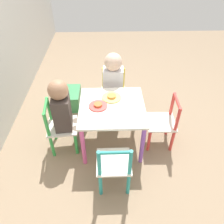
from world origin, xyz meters
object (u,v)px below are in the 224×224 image
Objects in this scene: chair_teal at (114,165)px; child_back at (64,111)px; chair_green at (60,127)px; storage_bin at (71,98)px; plate_right at (112,97)px; kids_table at (112,112)px; chair_yellow at (113,93)px; child_right at (113,81)px; chair_red at (163,123)px; plate_back at (98,106)px.

child_back is at bearing -46.78° from chair_teal.
storage_bin is at bearing -6.33° from chair_green.
child_back is at bearing 111.15° from plate_right.
kids_table is 0.49m from chair_yellow.
plate_right is 0.55× the size of storage_bin.
storage_bin is (0.13, 0.48, -0.15)m from chair_yellow.
chair_yellow reaches higher than kids_table.
chair_green is 0.69m from child_right.
child_back reaches higher than kids_table.
child_back reaches higher than chair_green.
chair_teal is 0.62m from plate_right.
chair_red is 0.65m from chair_teal.
child_right reaches higher than chair_green.
chair_teal is at bearing -88.13° from child_right.
kids_table is 1.11× the size of chair_green.
chair_red is at bearing -105.87° from plate_right.
child_right is at bearing -49.25° from child_back.
chair_green is 2.91× the size of plate_right.
chair_teal is 3.19× the size of plate_back.
chair_red is 0.70× the size of child_right.
plate_back is (0.01, 0.59, 0.21)m from chair_red.
child_right is at bearing -4.57° from plate_right.
plate_right is at bearing -91.33° from child_right.
child_back is (-0.51, 0.43, 0.19)m from chair_yellow.
chair_teal is 0.62m from child_back.
child_right is 0.43m from plate_back.
kids_table is at bearing -90.00° from chair_yellow.
storage_bin is at bearing -67.05° from chair_teal.
plate_right is at bearing 0.00° from kids_table.
chair_teal reaches higher than plate_right.
plate_right is at bearing -45.00° from plate_back.
child_right is (0.88, -0.02, 0.20)m from chair_teal.
chair_yellow is 0.65m from chair_red.
chair_red is 1.12m from storage_bin.
plate_right is 1.09× the size of plate_back.
kids_table is 0.14m from plate_right.
plate_back is (0.47, 0.12, 0.21)m from chair_teal.
chair_yellow reaches higher than plate_back.
chair_teal is at bearing -165.48° from plate_back.
child_right is 0.62m from storage_bin.
chair_green is (-0.04, 0.47, -0.13)m from kids_table.
chair_yellow is 0.53m from plate_back.
chair_yellow is at bearing -45.89° from child_back.
chair_yellow is 0.71m from chair_green.
kids_table is 0.14m from plate_back.
chair_teal is at bearing -137.54° from chair_green.
plate_back is (-0.41, 0.14, 0.01)m from child_right.
chair_teal is (-0.45, 0.47, 0.00)m from chair_red.
chair_yellow is 0.20m from child_right.
kids_table is 0.49m from chair_green.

